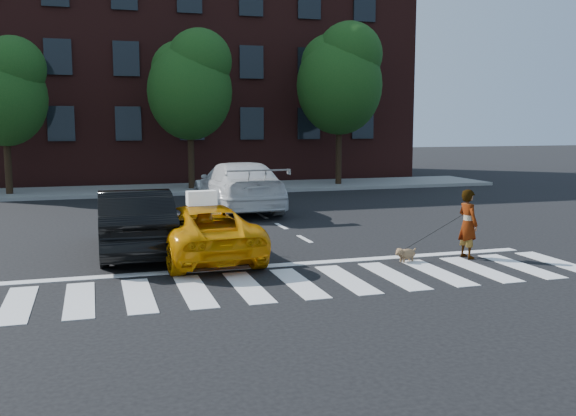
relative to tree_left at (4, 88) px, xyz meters
The scene contains 14 objects.
ground 18.90m from the tree_left, 67.71° to the right, with size 120.00×120.00×0.00m, color black.
crosswalk 18.90m from the tree_left, 67.71° to the right, with size 13.00×2.40×0.01m, color silver.
stop_line 17.47m from the tree_left, 65.65° to the right, with size 12.00×0.30×0.01m, color silver.
sidewalk_far 8.24m from the tree_left, ahead, with size 30.00×4.00×0.15m, color slate.
building 10.73m from the tree_left, 48.97° to the left, with size 26.00×10.00×12.00m, color #3F1916.
tree_left is the anchor object (origin of this frame).
tree_mid 7.51m from the tree_left, ahead, with size 3.69×3.69×7.10m.
tree_right 14.52m from the tree_left, ahead, with size 4.00×4.00×7.70m.
taxi 15.63m from the tree_left, 68.45° to the right, with size 2.04×4.43×1.23m, color orange.
black_sedan 14.30m from the tree_left, 72.46° to the right, with size 1.61×4.62×1.52m, color black.
white_suv 11.06m from the tree_left, 39.17° to the right, with size 2.39×5.87×1.70m, color silver.
woman 19.87m from the tree_left, 54.46° to the right, with size 0.57×0.38×1.57m, color #999999.
dog 19.16m from the tree_left, 58.37° to the right, with size 0.57×0.31×0.33m.
taxi_sign 15.64m from the tree_left, 68.72° to the right, with size 0.65×0.28×0.32m, color white.
Camera 1 is at (-3.70, -11.41, 3.07)m, focal length 40.00 mm.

